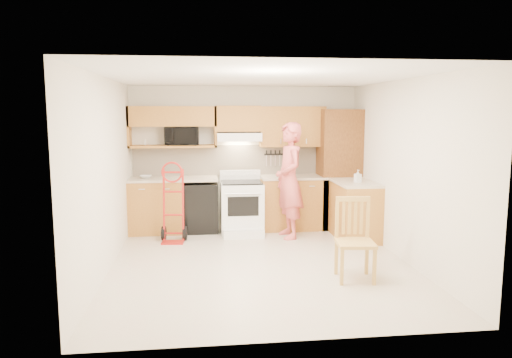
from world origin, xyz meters
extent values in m
cube|color=#C1B59D|center=(0.00, 0.00, -0.01)|extent=(4.00, 4.50, 0.02)
cube|color=white|center=(0.00, 0.00, 2.51)|extent=(4.00, 4.50, 0.02)
cube|color=silver|center=(0.00, 2.26, 1.25)|extent=(4.00, 0.02, 2.50)
cube|color=silver|center=(0.00, -2.26, 1.25)|extent=(4.00, 0.02, 2.50)
cube|color=silver|center=(-2.01, 0.00, 1.25)|extent=(0.02, 4.50, 2.50)
cube|color=silver|center=(2.01, 0.00, 1.25)|extent=(0.02, 4.50, 2.50)
cube|color=beige|center=(0.00, 2.23, 1.20)|extent=(3.92, 0.03, 0.55)
cube|color=#B17A2F|center=(-1.55, 1.95, 0.45)|extent=(0.90, 0.60, 0.90)
cube|color=black|center=(-0.80, 1.95, 0.42)|extent=(0.60, 0.60, 0.85)
cube|color=#B17A2F|center=(0.83, 1.95, 0.45)|extent=(1.14, 0.60, 0.90)
cube|color=#BAA98E|center=(-1.25, 1.95, 0.92)|extent=(1.50, 0.63, 0.04)
cube|color=#BAA98E|center=(0.83, 1.95, 0.92)|extent=(1.14, 0.63, 0.04)
cube|color=#B17A2F|center=(1.70, 1.15, 0.45)|extent=(0.60, 1.00, 0.90)
cube|color=#BAA98E|center=(1.70, 1.15, 0.92)|extent=(0.63, 1.00, 0.04)
cube|color=brown|center=(1.65, 1.95, 1.05)|extent=(0.70, 0.60, 2.10)
cube|color=#B17A2F|center=(-1.25, 2.08, 1.98)|extent=(1.50, 0.33, 0.34)
cube|color=#B17A2F|center=(-1.25, 2.08, 1.47)|extent=(1.50, 0.33, 0.04)
cube|color=#B17A2F|center=(-0.12, 2.08, 1.94)|extent=(0.76, 0.33, 0.44)
cube|color=#B17A2F|center=(0.83, 2.08, 1.80)|extent=(1.14, 0.33, 0.70)
cube|color=white|center=(-0.12, 2.02, 1.63)|extent=(0.76, 0.46, 0.14)
imported|color=black|center=(-1.09, 2.08, 1.65)|extent=(0.58, 0.40, 0.32)
imported|color=#D05652|center=(0.65, 1.35, 0.95)|extent=(0.55, 0.75, 1.89)
imported|color=white|center=(1.70, 1.05, 1.04)|extent=(0.11, 0.11, 0.20)
imported|color=white|center=(-1.71, 1.95, 0.96)|extent=(0.22, 0.22, 0.05)
camera|label=1|loc=(-0.80, -6.26, 2.05)|focal=33.64mm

